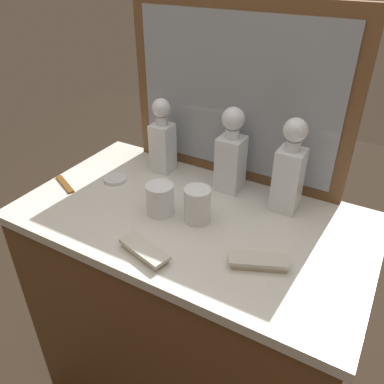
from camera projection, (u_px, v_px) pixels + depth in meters
dresser at (192, 318)px, 1.42m from camera, size 1.05×0.60×0.93m
dresser_mirror at (236, 95)px, 1.23m from camera, size 0.75×0.03×0.57m
crystal_decanter_center at (289, 175)px, 1.14m from camera, size 0.08×0.08×0.29m
crystal_decanter_rear at (231, 158)px, 1.25m from camera, size 0.08×0.08×0.28m
crystal_decanter_far_right at (163, 143)px, 1.36m from camera, size 0.07×0.07×0.26m
crystal_tumbler_far_left at (197, 206)px, 1.13m from camera, size 0.08×0.08×0.11m
crystal_tumbler_rear at (160, 200)px, 1.16m from camera, size 0.08×0.08×0.09m
silver_brush_far_right at (259, 262)px, 0.98m from camera, size 0.16×0.11×0.02m
silver_brush_right at (144, 251)px, 1.02m from camera, size 0.16×0.09×0.02m
porcelain_dish at (115, 179)px, 1.34m from camera, size 0.08×0.08×0.01m
tortoiseshell_comb at (65, 184)px, 1.32m from camera, size 0.13×0.07×0.01m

